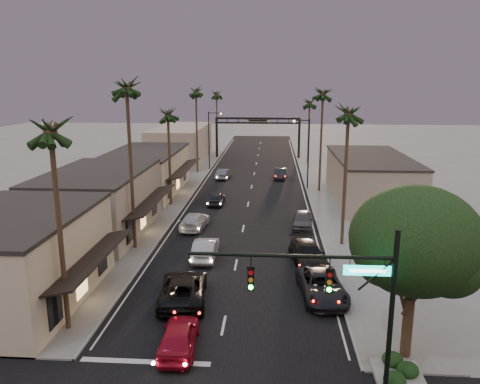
# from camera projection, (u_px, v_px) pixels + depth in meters

# --- Properties ---
(ground) EXTENTS (200.00, 200.00, 0.00)m
(ground) POSITION_uv_depth(u_px,v_px,m) (249.00, 198.00, 55.65)
(ground) COLOR slate
(ground) RESTS_ON ground
(road) EXTENTS (14.00, 120.00, 0.02)m
(road) POSITION_uv_depth(u_px,v_px,m) (251.00, 188.00, 60.51)
(road) COLOR black
(road) RESTS_ON ground
(sidewalk_left) EXTENTS (5.00, 92.00, 0.12)m
(sidewalk_left) POSITION_uv_depth(u_px,v_px,m) (188.00, 176.00, 67.92)
(sidewalk_left) COLOR slate
(sidewalk_left) RESTS_ON ground
(sidewalk_right) EXTENTS (5.00, 92.00, 0.12)m
(sidewalk_right) POSITION_uv_depth(u_px,v_px,m) (320.00, 178.00, 66.65)
(sidewalk_right) COLOR slate
(sidewalk_right) RESTS_ON ground
(storefront_near) EXTENTS (8.00, 12.00, 5.50)m
(storefront_near) POSITION_uv_depth(u_px,v_px,m) (16.00, 261.00, 28.70)
(storefront_near) COLOR beige
(storefront_near) RESTS_ON ground
(storefront_mid) EXTENTS (8.00, 14.00, 5.50)m
(storefront_mid) POSITION_uv_depth(u_px,v_px,m) (99.00, 203.00, 42.29)
(storefront_mid) COLOR gray
(storefront_mid) RESTS_ON ground
(storefront_far) EXTENTS (8.00, 16.00, 5.00)m
(storefront_far) POSITION_uv_depth(u_px,v_px,m) (146.00, 173.00, 57.89)
(storefront_far) COLOR beige
(storefront_far) RESTS_ON ground
(storefront_dist) EXTENTS (8.00, 20.00, 6.00)m
(storefront_dist) POSITION_uv_depth(u_px,v_px,m) (181.00, 144.00, 80.10)
(storefront_dist) COLOR gray
(storefront_dist) RESTS_ON ground
(building_right) EXTENTS (8.00, 18.00, 5.00)m
(building_right) POSITION_uv_depth(u_px,v_px,m) (370.00, 179.00, 54.14)
(building_right) COLOR gray
(building_right) RESTS_ON ground
(traffic_signal) EXTENTS (8.51, 0.22, 7.80)m
(traffic_signal) POSITION_uv_depth(u_px,v_px,m) (345.00, 292.00, 19.15)
(traffic_signal) COLOR black
(traffic_signal) RESTS_ON ground
(corner_tree) EXTENTS (6.20, 6.20, 8.80)m
(corner_tree) POSITION_uv_depth(u_px,v_px,m) (417.00, 245.00, 22.04)
(corner_tree) COLOR #38281C
(corner_tree) RESTS_ON ground
(planter) EXTENTS (2.20, 2.60, 0.24)m
(planter) POSITION_uv_depth(u_px,v_px,m) (399.00, 381.00, 21.59)
(planter) COLOR gray
(planter) RESTS_ON ground
(arch) EXTENTS (15.20, 0.40, 7.27)m
(arch) POSITION_uv_depth(u_px,v_px,m) (258.00, 127.00, 83.50)
(arch) COLOR black
(arch) RESTS_ON ground
(streetlight_right) EXTENTS (2.13, 0.30, 9.00)m
(streetlight_right) POSITION_uv_depth(u_px,v_px,m) (306.00, 148.00, 58.82)
(streetlight_right) COLOR black
(streetlight_right) RESTS_ON ground
(streetlight_left) EXTENTS (2.13, 0.30, 9.00)m
(streetlight_left) POSITION_uv_depth(u_px,v_px,m) (211.00, 136.00, 72.36)
(streetlight_left) COLOR black
(streetlight_left) RESTS_ON ground
(palm_la) EXTENTS (3.20, 3.20, 13.20)m
(palm_la) POSITION_uv_depth(u_px,v_px,m) (50.00, 123.00, 23.49)
(palm_la) COLOR #38281C
(palm_la) RESTS_ON ground
(palm_lb) EXTENTS (3.20, 3.20, 15.20)m
(palm_lb) POSITION_uv_depth(u_px,v_px,m) (126.00, 83.00, 35.67)
(palm_lb) COLOR #38281C
(palm_lb) RESTS_ON ground
(palm_lc) EXTENTS (3.20, 3.20, 12.20)m
(palm_lc) POSITION_uv_depth(u_px,v_px,m) (168.00, 111.00, 49.93)
(palm_lc) COLOR #38281C
(palm_lc) RESTS_ON ground
(palm_ld) EXTENTS (3.20, 3.20, 14.20)m
(palm_ld) POSITION_uv_depth(u_px,v_px,m) (196.00, 89.00, 67.93)
(palm_ld) COLOR #38281C
(palm_ld) RESTS_ON ground
(palm_ra) EXTENTS (3.20, 3.20, 13.20)m
(palm_ra) POSITION_uv_depth(u_px,v_px,m) (349.00, 108.00, 36.91)
(palm_ra) COLOR #38281C
(palm_ra) RESTS_ON ground
(palm_rb) EXTENTS (3.20, 3.20, 14.20)m
(palm_rb) POSITION_uv_depth(u_px,v_px,m) (323.00, 91.00, 56.10)
(palm_rb) COLOR #38281C
(palm_rb) RESTS_ON ground
(palm_rc) EXTENTS (3.20, 3.20, 12.20)m
(palm_rc) POSITION_uv_depth(u_px,v_px,m) (310.00, 101.00, 75.97)
(palm_rc) COLOR #38281C
(palm_rc) RESTS_ON ground
(palm_far) EXTENTS (3.20, 3.20, 13.20)m
(palm_far) POSITION_uv_depth(u_px,v_px,m) (217.00, 92.00, 90.46)
(palm_far) COLOR #38281C
(palm_far) RESTS_ON ground
(oncoming_red) EXTENTS (2.07, 4.63, 1.54)m
(oncoming_red) POSITION_uv_depth(u_px,v_px,m) (179.00, 336.00, 23.95)
(oncoming_red) COLOR maroon
(oncoming_red) RESTS_ON ground
(oncoming_pickup) EXTENTS (3.44, 6.35, 1.69)m
(oncoming_pickup) POSITION_uv_depth(u_px,v_px,m) (183.00, 288.00, 29.33)
(oncoming_pickup) COLOR black
(oncoming_pickup) RESTS_ON ground
(oncoming_silver) EXTENTS (1.71, 4.80, 1.58)m
(oncoming_silver) POSITION_uv_depth(u_px,v_px,m) (205.00, 249.00, 36.45)
(oncoming_silver) COLOR #9D9EA2
(oncoming_silver) RESTS_ON ground
(oncoming_white) EXTENTS (2.55, 5.30, 1.49)m
(oncoming_white) POSITION_uv_depth(u_px,v_px,m) (195.00, 221.00, 43.95)
(oncoming_white) COLOR #B3B3B3
(oncoming_white) RESTS_ON ground
(oncoming_dgrey) EXTENTS (1.77, 4.31, 1.46)m
(oncoming_dgrey) POSITION_uv_depth(u_px,v_px,m) (216.00, 198.00, 52.45)
(oncoming_dgrey) COLOR black
(oncoming_dgrey) RESTS_ON ground
(oncoming_grey_far) EXTENTS (1.97, 4.49, 1.44)m
(oncoming_grey_far) POSITION_uv_depth(u_px,v_px,m) (223.00, 174.00, 66.32)
(oncoming_grey_far) COLOR #56555B
(oncoming_grey_far) RESTS_ON ground
(curbside_near) EXTENTS (3.23, 6.03, 1.61)m
(curbside_near) POSITION_uv_depth(u_px,v_px,m) (322.00, 286.00, 29.78)
(curbside_near) COLOR black
(curbside_near) RESTS_ON ground
(curbside_black) EXTENTS (3.03, 5.90, 1.64)m
(curbside_black) POSITION_uv_depth(u_px,v_px,m) (308.00, 254.00, 35.15)
(curbside_black) COLOR black
(curbside_black) RESTS_ON ground
(curbside_grey) EXTENTS (2.19, 4.63, 1.53)m
(curbside_grey) POSITION_uv_depth(u_px,v_px,m) (302.00, 219.00, 44.24)
(curbside_grey) COLOR #444448
(curbside_grey) RESTS_ON ground
(curbside_far) EXTENTS (1.83, 4.48, 1.45)m
(curbside_far) POSITION_uv_depth(u_px,v_px,m) (280.00, 174.00, 66.37)
(curbside_far) COLOR black
(curbside_far) RESTS_ON ground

